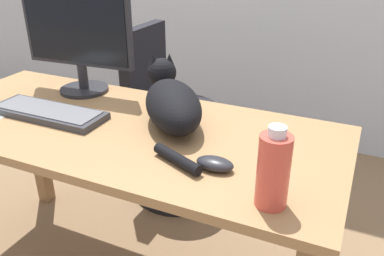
# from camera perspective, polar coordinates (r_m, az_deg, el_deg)

# --- Properties ---
(desk) EXTENTS (1.54, 0.66, 0.70)m
(desk) POSITION_cam_1_polar(r_m,az_deg,el_deg) (1.47, -9.96, -3.05)
(desk) COLOR #9E7247
(desk) RESTS_ON ground_plane
(office_chair) EXTENTS (0.48, 0.48, 0.90)m
(office_chair) POSITION_cam_1_polar(r_m,az_deg,el_deg) (2.12, -3.27, 0.12)
(office_chair) COLOR black
(office_chair) RESTS_ON ground_plane
(monitor) EXTENTS (0.48, 0.20, 0.41)m
(monitor) POSITION_cam_1_polar(r_m,az_deg,el_deg) (1.70, -15.84, 12.20)
(monitor) COLOR #232328
(monitor) RESTS_ON desk
(keyboard) EXTENTS (0.44, 0.15, 0.03)m
(keyboard) POSITION_cam_1_polar(r_m,az_deg,el_deg) (1.56, -19.68, 2.10)
(keyboard) COLOR #333338
(keyboard) RESTS_ON desk
(cat) EXTENTS (0.40, 0.50, 0.20)m
(cat) POSITION_cam_1_polar(r_m,az_deg,el_deg) (1.38, -2.92, 3.76)
(cat) COLOR black
(cat) RESTS_ON desk
(computer_mouse) EXTENTS (0.11, 0.06, 0.04)m
(computer_mouse) POSITION_cam_1_polar(r_m,az_deg,el_deg) (1.13, 3.26, -5.05)
(computer_mouse) COLOR #232328
(computer_mouse) RESTS_ON desk
(water_bottle) EXTENTS (0.08, 0.08, 0.21)m
(water_bottle) POSITION_cam_1_polar(r_m,az_deg,el_deg) (0.97, 11.44, -5.84)
(water_bottle) COLOR #D84C3D
(water_bottle) RESTS_ON desk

